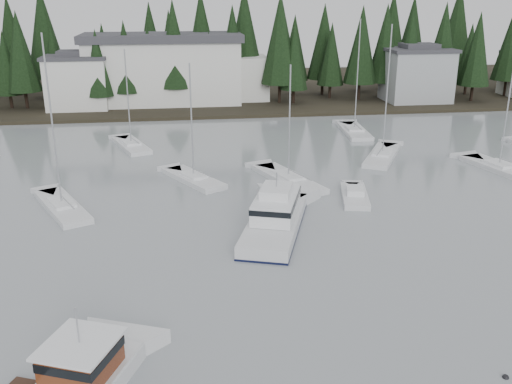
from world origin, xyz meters
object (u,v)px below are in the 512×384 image
at_px(house_east_a, 417,74).
at_px(sailboat_9, 499,169).
at_px(harbor_inn, 176,69).
at_px(sailboat_11, 382,157).
at_px(runabout_1, 355,197).
at_px(sailboat_5, 194,180).
at_px(sailboat_10, 288,181).
at_px(sailboat_8, 62,208).
at_px(house_west, 78,81).
at_px(cabin_cruiser_center, 275,219).
at_px(sailboat_1, 131,147).
at_px(sailboat_3, 354,132).

bearing_deg(house_east_a, sailboat_9, -99.50).
distance_m(harbor_inn, sailboat_11, 42.17).
bearing_deg(runabout_1, sailboat_5, 76.15).
height_order(sailboat_10, sailboat_11, sailboat_11).
relative_size(sailboat_9, sailboat_11, 0.86).
bearing_deg(sailboat_8, sailboat_5, -86.62).
bearing_deg(house_west, sailboat_10, -57.00).
bearing_deg(sailboat_9, runabout_1, 96.84).
bearing_deg(sailboat_5, house_east_a, -74.97).
bearing_deg(sailboat_9, harbor_inn, 24.70).
height_order(cabin_cruiser_center, sailboat_9, sailboat_9).
distance_m(harbor_inn, runabout_1, 50.66).
distance_m(sailboat_9, runabout_1, 18.71).
relative_size(house_west, runabout_1, 1.43).
relative_size(house_west, harbor_inn, 0.32).
bearing_deg(sailboat_10, sailboat_11, -79.68).
xyz_separation_m(sailboat_1, sailboat_8, (-4.42, -20.22, 0.03)).
relative_size(sailboat_1, sailboat_5, 1.01).
relative_size(sailboat_10, runabout_1, 1.76).
height_order(harbor_inn, sailboat_8, sailboat_8).
height_order(sailboat_3, runabout_1, sailboat_3).
xyz_separation_m(house_west, sailboat_11, (37.37, -31.98, -4.57)).
relative_size(house_east_a, sailboat_3, 0.71).
distance_m(harbor_inn, sailboat_5, 41.40).
bearing_deg(house_east_a, harbor_inn, 173.64).
distance_m(sailboat_9, sailboat_11, 12.09).
relative_size(sailboat_3, sailboat_9, 1.16).
distance_m(house_west, sailboat_9, 61.30).
xyz_separation_m(harbor_inn, sailboat_9, (32.75, -41.45, -5.71)).
distance_m(house_east_a, sailboat_8, 65.35).
height_order(sailboat_3, sailboat_5, sailboat_3).
bearing_deg(cabin_cruiser_center, sailboat_1, 44.14).
bearing_deg(harbor_inn, house_west, -167.48).
xyz_separation_m(house_west, sailboat_3, (37.84, -20.01, -4.57)).
relative_size(sailboat_11, runabout_1, 2.23).
relative_size(house_east_a, cabin_cruiser_center, 0.85).
bearing_deg(house_east_a, sailboat_3, -130.37).
xyz_separation_m(sailboat_5, sailboat_11, (21.17, 5.67, 0.01)).
bearing_deg(sailboat_11, cabin_cruiser_center, 169.36).
relative_size(house_east_a, harbor_inn, 0.36).
bearing_deg(house_east_a, house_west, 178.94).
bearing_deg(house_east_a, cabin_cruiser_center, -122.83).
bearing_deg(sailboat_10, runabout_1, -158.85).
bearing_deg(sailboat_8, house_west, -18.96).
bearing_deg(sailboat_5, sailboat_11, -104.09).
height_order(sailboat_1, sailboat_8, sailboat_8).
distance_m(cabin_cruiser_center, sailboat_10, 11.95).
bearing_deg(sailboat_3, house_east_a, -36.09).
bearing_deg(cabin_cruiser_center, harbor_inn, 26.19).
distance_m(house_east_a, sailboat_11, 35.49).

